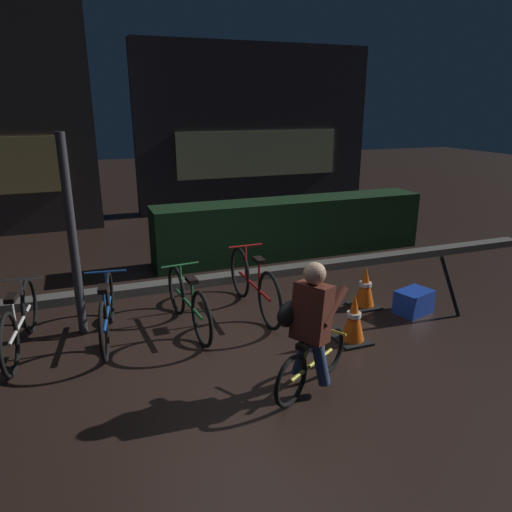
{
  "coord_description": "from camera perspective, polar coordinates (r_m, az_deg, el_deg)",
  "views": [
    {
      "loc": [
        -1.62,
        -4.23,
        2.55
      ],
      "look_at": [
        0.2,
        0.6,
        0.9
      ],
      "focal_mm": 33.47,
      "sensor_mm": 36.0,
      "label": 1
    }
  ],
  "objects": [
    {
      "name": "parked_bike_center_right",
      "position": [
        5.66,
        -8.1,
        -5.52
      ],
      "size": [
        0.46,
        1.57,
        0.73
      ],
      "rotation": [
        0.0,
        0.0,
        1.66
      ],
      "color": "black",
      "rests_on": "ground"
    },
    {
      "name": "traffic_cone_far",
      "position": [
        6.37,
        12.91,
        -3.73
      ],
      "size": [
        0.36,
        0.36,
        0.56
      ],
      "color": "black",
      "rests_on": "ground"
    },
    {
      "name": "hedge_row",
      "position": [
        8.34,
        4.25,
        3.43
      ],
      "size": [
        4.8,
        0.7,
        0.99
      ],
      "primitive_type": "cube",
      "color": "black",
      "rests_on": "ground"
    },
    {
      "name": "blue_crate",
      "position": [
        6.41,
        18.33,
        -5.21
      ],
      "size": [
        0.51,
        0.43,
        0.3
      ],
      "primitive_type": "cube",
      "rotation": [
        0.0,
        0.0,
        0.29
      ],
      "color": "#193DB7",
      "rests_on": "ground"
    },
    {
      "name": "parked_bike_center_left",
      "position": [
        5.61,
        -17.37,
        -6.39
      ],
      "size": [
        0.46,
        1.57,
        0.73
      ],
      "rotation": [
        0.0,
        0.0,
        1.43
      ],
      "color": "black",
      "rests_on": "ground"
    },
    {
      "name": "street_post",
      "position": [
        5.61,
        -21.08,
        1.96
      ],
      "size": [
        0.1,
        0.1,
        2.28
      ],
      "primitive_type": "cylinder",
      "color": "#2D2D33",
      "rests_on": "ground"
    },
    {
      "name": "sidewalk_curb",
      "position": [
        7.08,
        -6.1,
        -2.96
      ],
      "size": [
        12.0,
        0.24,
        0.12
      ],
      "primitive_type": "cube",
      "color": "#56544F",
      "rests_on": "ground"
    },
    {
      "name": "ground_plane",
      "position": [
        5.19,
        0.27,
        -11.66
      ],
      "size": [
        40.0,
        40.0,
        0.0
      ],
      "primitive_type": "plane",
      "color": "black"
    },
    {
      "name": "cyclist",
      "position": [
        4.38,
        6.43,
        -8.42
      ],
      "size": [
        1.04,
        0.66,
        1.25
      ],
      "rotation": [
        0.0,
        0.0,
        0.55
      ],
      "color": "black",
      "rests_on": "ground"
    },
    {
      "name": "parked_bike_right_mid",
      "position": [
        6.05,
        -0.27,
        -3.42
      ],
      "size": [
        0.46,
        1.76,
        0.81
      ],
      "rotation": [
        0.0,
        0.0,
        1.58
      ],
      "color": "black",
      "rests_on": "ground"
    },
    {
      "name": "closed_umbrella",
      "position": [
        6.34,
        22.2,
        -3.41
      ],
      "size": [
        0.37,
        0.14,
        0.81
      ],
      "primitive_type": "cylinder",
      "rotation": [
        0.0,
        0.39,
        2.89
      ],
      "color": "black",
      "rests_on": "ground"
    },
    {
      "name": "traffic_cone_near",
      "position": [
        5.43,
        11.59,
        -7.38
      ],
      "size": [
        0.36,
        0.36,
        0.57
      ],
      "color": "black",
      "rests_on": "ground"
    },
    {
      "name": "storefront_right",
      "position": [
        12.21,
        -0.08,
        14.96
      ],
      "size": [
        5.89,
        0.54,
        3.94
      ],
      "color": "#262328",
      "rests_on": "ground"
    },
    {
      "name": "parked_bike_left_mid",
      "position": [
        5.68,
        -26.39,
        -7.13
      ],
      "size": [
        0.46,
        1.61,
        0.74
      ],
      "rotation": [
        0.0,
        0.0,
        1.45
      ],
      "color": "black",
      "rests_on": "ground"
    }
  ]
}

